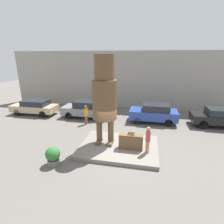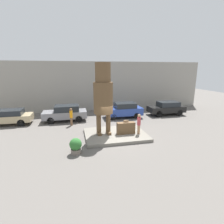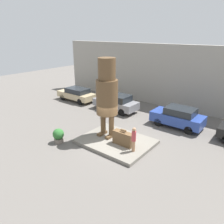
# 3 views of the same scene
# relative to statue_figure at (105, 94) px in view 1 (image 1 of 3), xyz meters

# --- Properties ---
(ground_plane) EXTENTS (60.00, 60.00, 0.00)m
(ground_plane) POSITION_rel_statue_figure_xyz_m (0.92, -0.20, -3.38)
(ground_plane) COLOR #605B56
(pedestal) EXTENTS (4.74, 3.66, 0.23)m
(pedestal) POSITION_rel_statue_figure_xyz_m (0.92, -0.20, -3.26)
(pedestal) COLOR slate
(pedestal) RESTS_ON ground_plane
(building_backdrop) EXTENTS (28.00, 0.60, 6.07)m
(building_backdrop) POSITION_rel_statue_figure_xyz_m (0.92, 9.32, -0.34)
(building_backdrop) COLOR gray
(building_backdrop) RESTS_ON ground_plane
(statue_figure) EXTENTS (1.46, 1.46, 5.39)m
(statue_figure) POSITION_rel_statue_figure_xyz_m (0.00, 0.00, 0.00)
(statue_figure) COLOR brown
(statue_figure) RESTS_ON pedestal
(giant_suitcase) EXTENTS (1.40, 0.46, 1.10)m
(giant_suitcase) POSITION_rel_statue_figure_xyz_m (1.68, -0.44, -2.69)
(giant_suitcase) COLOR brown
(giant_suitcase) RESTS_ON pedestal
(tourist) EXTENTS (0.27, 0.27, 1.58)m
(tourist) POSITION_rel_statue_figure_xyz_m (2.64, -0.70, -2.29)
(tourist) COLOR #A87A56
(tourist) RESTS_ON pedestal
(parked_car_tan) EXTENTS (4.42, 1.74, 1.44)m
(parked_car_tan) POSITION_rel_statue_figure_xyz_m (-8.32, 4.86, -2.60)
(parked_car_tan) COLOR tan
(parked_car_tan) RESTS_ON ground_plane
(parked_car_grey) EXTENTS (4.31, 1.81, 1.60)m
(parked_car_grey) POSITION_rel_statue_figure_xyz_m (-3.03, 5.02, -2.54)
(parked_car_grey) COLOR gray
(parked_car_grey) RESTS_ON ground_plane
(parked_car_blue) EXTENTS (4.01, 1.79, 1.62)m
(parked_car_blue) POSITION_rel_statue_figure_xyz_m (3.11, 4.99, -2.53)
(parked_car_blue) COLOR #284293
(parked_car_blue) RESTS_ON ground_plane
(parked_car_black) EXTENTS (4.14, 1.71, 1.53)m
(parked_car_black) POSITION_rel_statue_figure_xyz_m (8.26, 5.00, -2.56)
(parked_car_black) COLOR black
(parked_car_black) RESTS_ON ground_plane
(planter_pot) EXTENTS (0.76, 0.76, 1.01)m
(planter_pot) POSITION_rel_statue_figure_xyz_m (-2.20, -2.54, -2.85)
(planter_pot) COLOR #70665B
(planter_pot) RESTS_ON ground_plane
(worker_hivis) EXTENTS (0.28, 0.28, 1.66)m
(worker_hivis) POSITION_rel_statue_figure_xyz_m (-2.46, 3.33, -2.47)
(worker_hivis) COLOR brown
(worker_hivis) RESTS_ON ground_plane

